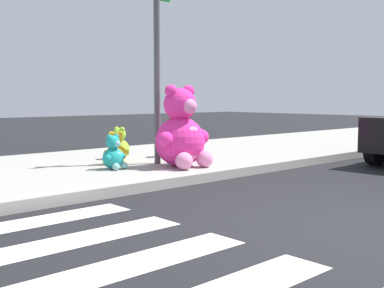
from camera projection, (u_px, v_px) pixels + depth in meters
The scene contains 8 objects.
ground_plane at pixel (355, 231), 4.84m from camera, with size 60.00×60.00×0.00m, color black.
sidewalk at pixel (85, 168), 8.65m from camera, with size 28.00×4.40×0.15m, color #9E9B93.
sign_pole at pixel (157, 68), 8.56m from camera, with size 0.56×0.11×3.20m.
plush_pink_large at pixel (182, 134), 8.27m from camera, with size 1.08×0.94×1.39m.
plush_white at pixel (168, 143), 9.70m from camera, with size 0.48×0.47×0.66m.
plush_yellow at pixel (116, 151), 8.60m from camera, with size 0.40×0.42×0.59m.
plush_lime at pixel (119, 146), 9.35m from camera, with size 0.42×0.48×0.62m.
plush_teal at pixel (114, 155), 8.01m from camera, with size 0.44×0.41×0.58m.
Camera 1 is at (-4.39, -2.40, 1.32)m, focal length 45.62 mm.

